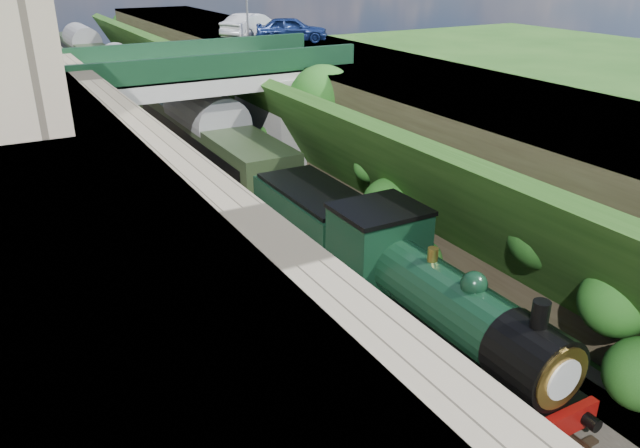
{
  "coord_description": "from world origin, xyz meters",
  "views": [
    {
      "loc": [
        -9.77,
        -8.03,
        11.64
      ],
      "look_at": [
        0.0,
        9.48,
        2.95
      ],
      "focal_mm": 35.0,
      "sensor_mm": 36.0,
      "label": 1
    }
  ],
  "objects_px": {
    "road_bridge": "(204,108)",
    "car_silver": "(252,26)",
    "tender": "(316,227)",
    "locomotive": "(432,304)",
    "tree": "(323,102)",
    "car_blue": "(291,29)"
  },
  "relations": [
    {
      "from": "road_bridge",
      "to": "car_blue",
      "type": "distance_m",
      "value": 11.4
    },
    {
      "from": "car_silver",
      "to": "tree",
      "type": "bearing_deg",
      "value": 142.32
    },
    {
      "from": "road_bridge",
      "to": "car_silver",
      "type": "height_order",
      "value": "car_silver"
    },
    {
      "from": "tender",
      "to": "road_bridge",
      "type": "bearing_deg",
      "value": 91.22
    },
    {
      "from": "tree",
      "to": "locomotive",
      "type": "height_order",
      "value": "tree"
    },
    {
      "from": "car_silver",
      "to": "tender",
      "type": "height_order",
      "value": "car_silver"
    },
    {
      "from": "car_blue",
      "to": "tender",
      "type": "distance_m",
      "value": 21.26
    },
    {
      "from": "locomotive",
      "to": "tender",
      "type": "relative_size",
      "value": 1.7
    },
    {
      "from": "road_bridge",
      "to": "car_silver",
      "type": "xyz_separation_m",
      "value": [
        7.25,
        9.86,
        3.0
      ]
    },
    {
      "from": "tree",
      "to": "tender",
      "type": "height_order",
      "value": "tree"
    },
    {
      "from": "road_bridge",
      "to": "locomotive",
      "type": "xyz_separation_m",
      "value": [
        0.26,
        -19.38,
        -2.18
      ]
    },
    {
      "from": "car_silver",
      "to": "locomotive",
      "type": "height_order",
      "value": "car_silver"
    },
    {
      "from": "car_silver",
      "to": "tender",
      "type": "distance_m",
      "value": 23.61
    },
    {
      "from": "tree",
      "to": "car_silver",
      "type": "height_order",
      "value": "car_silver"
    },
    {
      "from": "tree",
      "to": "tender",
      "type": "distance_m",
      "value": 9.57
    },
    {
      "from": "car_silver",
      "to": "tender",
      "type": "bearing_deg",
      "value": 133.77
    },
    {
      "from": "car_blue",
      "to": "tree",
      "type": "bearing_deg",
      "value": -171.9
    },
    {
      "from": "car_blue",
      "to": "tender",
      "type": "bearing_deg",
      "value": -177.35
    },
    {
      "from": "tree",
      "to": "tender",
      "type": "xyz_separation_m",
      "value": [
        -4.71,
        -7.75,
        -3.03
      ]
    },
    {
      "from": "road_bridge",
      "to": "car_silver",
      "type": "distance_m",
      "value": 12.61
    },
    {
      "from": "road_bridge",
      "to": "car_blue",
      "type": "height_order",
      "value": "car_blue"
    },
    {
      "from": "car_blue",
      "to": "tender",
      "type": "relative_size",
      "value": 0.79
    }
  ]
}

